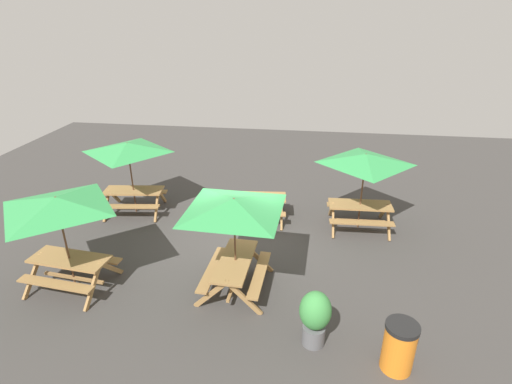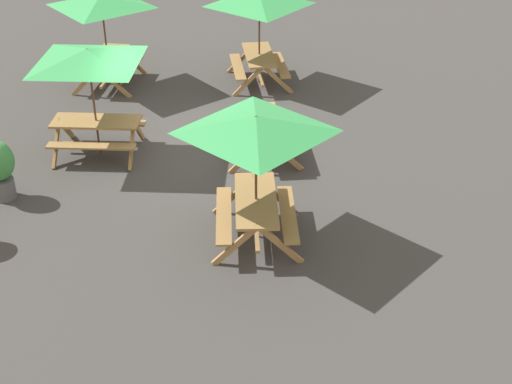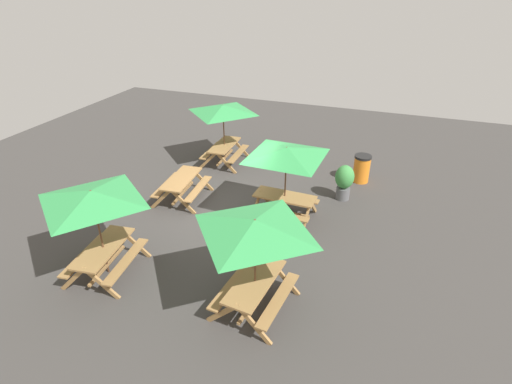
% 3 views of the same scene
% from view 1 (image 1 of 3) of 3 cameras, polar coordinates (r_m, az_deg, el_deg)
% --- Properties ---
extents(ground_plane, '(24.00, 24.00, 0.00)m').
position_cam_1_polar(ground_plane, '(10.89, -1.80, -8.21)').
color(ground_plane, '#3D3A38').
rests_on(ground_plane, ground).
extents(picnic_table_0, '(2.08, 2.08, 2.34)m').
position_cam_1_polar(picnic_table_0, '(11.50, 15.31, 3.80)').
color(picnic_table_0, olive).
rests_on(picnic_table_0, ground).
extents(picnic_table_1, '(1.91, 1.67, 0.81)m').
position_cam_1_polar(picnic_table_1, '(12.17, 0.00, -1.45)').
color(picnic_table_1, olive).
rests_on(picnic_table_1, ground).
extents(picnic_table_2, '(2.23, 2.23, 2.34)m').
position_cam_1_polar(picnic_table_2, '(12.66, -17.79, 5.37)').
color(picnic_table_2, olive).
rests_on(picnic_table_2, ground).
extents(picnic_table_3, '(2.83, 2.83, 2.34)m').
position_cam_1_polar(picnic_table_3, '(8.50, -3.14, -2.82)').
color(picnic_table_3, olive).
rests_on(picnic_table_3, ground).
extents(picnic_table_4, '(2.20, 2.20, 2.34)m').
position_cam_1_polar(picnic_table_4, '(9.55, -26.42, -2.32)').
color(picnic_table_4, olive).
rests_on(picnic_table_4, ground).
extents(trash_bin_orange, '(0.59, 0.59, 0.98)m').
position_cam_1_polar(trash_bin_orange, '(7.94, 19.75, -20.07)').
color(trash_bin_orange, orange).
rests_on(trash_bin_orange, ground).
extents(potted_plant_0, '(0.61, 0.61, 1.18)m').
position_cam_1_polar(potted_plant_0, '(7.91, 8.43, -17.09)').
color(potted_plant_0, '#59595B').
rests_on(potted_plant_0, ground).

